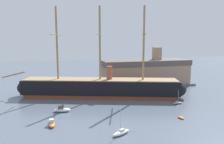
# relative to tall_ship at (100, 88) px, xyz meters

# --- Properties ---
(tall_ship) EXTENTS (62.50, 25.78, 31.13)m
(tall_ship) POSITION_rel_tall_ship_xyz_m (0.00, 0.00, 0.00)
(tall_ship) COLOR brown
(tall_ship) RESTS_ON ground
(sailboat_near_centre) EXTENTS (4.71, 3.34, 5.97)m
(sailboat_near_centre) POSITION_rel_tall_ship_xyz_m (-2.43, -31.19, -2.89)
(sailboat_near_centre) COLOR silver
(sailboat_near_centre) RESTS_ON ground
(motorboat_mid_left) EXTENTS (1.61, 3.70, 1.54)m
(motorboat_mid_left) POSITION_rel_tall_ship_xyz_m (-16.55, -22.39, -2.85)
(motorboat_mid_left) COLOR orange
(motorboat_mid_left) RESTS_ON ground
(dinghy_mid_right) EXTENTS (1.28, 2.19, 0.49)m
(dinghy_mid_right) POSITION_rel_tall_ship_xyz_m (15.18, -26.24, -3.15)
(dinghy_mid_right) COLOR orange
(dinghy_mid_right) RESTS_ON ground
(motorboat_alongside_bow) EXTENTS (4.90, 2.75, 1.94)m
(motorboat_alongside_bow) POSITION_rel_tall_ship_xyz_m (-13.74, -12.72, -2.71)
(motorboat_alongside_bow) COLOR silver
(motorboat_alongside_bow) RESTS_ON ground
(sailboat_alongside_stern) EXTENTS (3.46, 1.09, 4.49)m
(sailboat_alongside_stern) POSITION_rel_tall_ship_xyz_m (21.44, -14.80, -3.01)
(sailboat_alongside_stern) COLOR gray
(sailboat_alongside_stern) RESTS_ON ground
(dinghy_far_right) EXTENTS (3.16, 2.18, 0.69)m
(dinghy_far_right) POSITION_rel_tall_ship_xyz_m (29.44, 2.24, -3.05)
(dinghy_far_right) COLOR gold
(dinghy_far_right) RESTS_ON ground
(dinghy_distant_centre) EXTENTS (2.02, 1.12, 0.45)m
(dinghy_distant_centre) POSITION_rel_tall_ship_xyz_m (2.58, 15.38, -3.16)
(dinghy_distant_centre) COLOR #B22D28
(dinghy_distant_centre) RESTS_ON ground
(dockside_warehouse_right) EXTENTS (41.79, 15.16, 16.70)m
(dockside_warehouse_right) POSITION_rel_tall_ship_xyz_m (23.77, 15.08, 2.24)
(dockside_warehouse_right) COLOR #565659
(dockside_warehouse_right) RESTS_ON ground
(seagull_in_flight) EXTENTS (1.22, 0.44, 0.14)m
(seagull_in_flight) POSITION_rel_tall_ship_xyz_m (10.72, -20.67, 11.21)
(seagull_in_flight) COLOR silver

